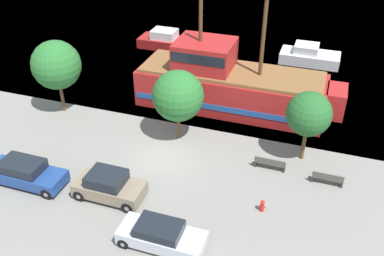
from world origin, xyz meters
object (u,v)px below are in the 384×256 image
at_px(bench_promenade_east, 270,163).
at_px(parked_car_curb_front, 109,186).
at_px(moored_boat_outer, 309,56).
at_px(fire_hydrant, 262,205).
at_px(parked_car_curb_mid, 25,173).
at_px(moored_boat_dockside, 168,41).
at_px(bench_promenade_west, 328,178).
at_px(pirate_ship, 229,84).
at_px(parked_car_curb_rear, 161,235).

bearing_deg(bench_promenade_east, parked_car_curb_front, -146.30).
height_order(moored_boat_outer, bench_promenade_east, moored_boat_outer).
xyz_separation_m(moored_boat_outer, fire_hydrant, (-0.33, -21.19, -0.28)).
bearing_deg(parked_car_curb_front, parked_car_curb_mid, -174.57).
xyz_separation_m(moored_boat_dockside, parked_car_curb_front, (5.07, -22.07, 0.11)).
bearing_deg(parked_car_curb_mid, moored_boat_outer, 58.69).
xyz_separation_m(parked_car_curb_mid, bench_promenade_west, (17.11, 5.67, -0.32)).
height_order(fire_hydrant, bench_promenade_west, bench_promenade_west).
xyz_separation_m(fire_hydrant, bench_promenade_west, (3.24, 3.52, 0.03)).
distance_m(pirate_ship, parked_car_curb_mid, 15.87).
distance_m(pirate_ship, bench_promenade_west, 10.92).
bearing_deg(moored_boat_outer, bench_promenade_west, -80.64).
bearing_deg(bench_promenade_east, parked_car_curb_rear, -117.07).
relative_size(parked_car_curb_front, parked_car_curb_mid, 0.82).
bearing_deg(bench_promenade_east, fire_hydrant, -85.93).
xyz_separation_m(parked_car_curb_rear, fire_hydrant, (4.34, 4.08, -0.28)).
relative_size(fire_hydrant, bench_promenade_west, 0.42).
xyz_separation_m(parked_car_curb_front, bench_promenade_east, (8.28, 5.52, -0.36)).
bearing_deg(fire_hydrant, parked_car_curb_mid, -171.17).
bearing_deg(pirate_ship, moored_boat_outer, 63.86).
xyz_separation_m(moored_boat_dockside, bench_promenade_west, (16.88, -16.89, -0.25)).
height_order(moored_boat_outer, parked_car_curb_rear, moored_boat_outer).
bearing_deg(bench_promenade_east, moored_boat_outer, 88.00).
xyz_separation_m(parked_car_curb_front, parked_car_curb_rear, (4.22, -2.43, -0.11)).
relative_size(moored_boat_dockside, bench_promenade_east, 3.13).
distance_m(parked_car_curb_mid, bench_promenade_east, 14.88).
bearing_deg(moored_boat_outer, parked_car_curb_front, -111.27).
xyz_separation_m(pirate_ship, parked_car_curb_rear, (0.43, -14.87, -1.20)).
distance_m(pirate_ship, parked_car_curb_front, 13.06).
relative_size(pirate_ship, parked_car_curb_rear, 3.51).
distance_m(fire_hydrant, bench_promenade_west, 4.79).
bearing_deg(bench_promenade_west, parked_car_curb_rear, -134.94).
distance_m(parked_car_curb_rear, bench_promenade_west, 10.73).
relative_size(moored_boat_outer, parked_car_curb_rear, 1.23).
xyz_separation_m(parked_car_curb_mid, fire_hydrant, (13.87, 2.15, -0.36)).
bearing_deg(parked_car_curb_front, pirate_ship, 73.07).
distance_m(parked_car_curb_mid, parked_car_curb_rear, 9.73).
bearing_deg(parked_car_curb_mid, parked_car_curb_rear, -11.39).
bearing_deg(parked_car_curb_rear, bench_promenade_east, 62.93).
bearing_deg(parked_car_curb_rear, parked_car_curb_front, 150.12).
bearing_deg(pirate_ship, parked_car_curb_rear, -88.33).
distance_m(moored_boat_outer, fire_hydrant, 21.19).
bearing_deg(pirate_ship, bench_promenade_east, -57.00).
xyz_separation_m(parked_car_curb_front, fire_hydrant, (8.56, 1.65, -0.39)).
relative_size(moored_boat_dockside, parked_car_curb_front, 1.51).
height_order(pirate_ship, parked_car_curb_front, pirate_ship).
distance_m(parked_car_curb_mid, bench_promenade_west, 18.03).
distance_m(parked_car_curb_front, bench_promenade_east, 9.96).
height_order(moored_boat_dockside, parked_car_curb_mid, moored_boat_dockside).
relative_size(pirate_ship, parked_car_curb_mid, 3.18).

